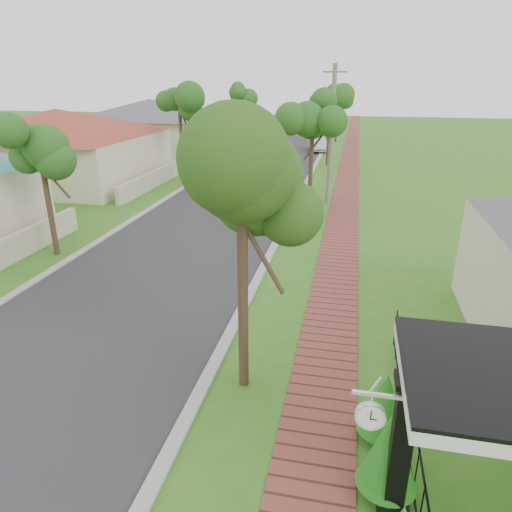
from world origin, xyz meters
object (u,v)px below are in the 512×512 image
Objects in this scene: station_clock at (371,414)px; parked_car_white at (317,143)px; parked_car_red at (284,183)px; utility_pole at (331,135)px; porch_post at (399,456)px; near_tree at (242,199)px.

parked_car_white is at bearing 95.94° from station_clock.
parked_car_red is 0.66× the size of utility_pole.
parked_car_red is (-4.78, 19.78, -0.32)m from porch_post.
station_clock reaches higher than parked_car_white.
utility_pole is at bearing 96.71° from porch_post.
porch_post is 20.35m from parked_car_red.
station_clock is at bearing -79.81° from parked_car_red.
parked_car_red is 3.83m from utility_pole.
parked_car_white is 38.32m from station_clock.
porch_post is at bearing -78.34° from parked_car_red.
porch_post is at bearing -83.29° from utility_pole.
porch_post is 0.54× the size of parked_car_red.
parked_car_red is 0.88× the size of near_tree.
station_clock reaches higher than parked_car_red.
parked_car_white is 0.78× the size of near_tree.
near_tree is 16.53m from utility_pole.
station_clock is at bearing -160.74° from porch_post.
utility_pole is (0.79, 16.49, -0.65)m from near_tree.
parked_car_red is at bearing 95.79° from near_tree.
parked_car_white is at bearing 92.30° from near_tree.
utility_pole is at bearing 95.20° from station_clock.
porch_post is 0.60× the size of parked_car_white.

